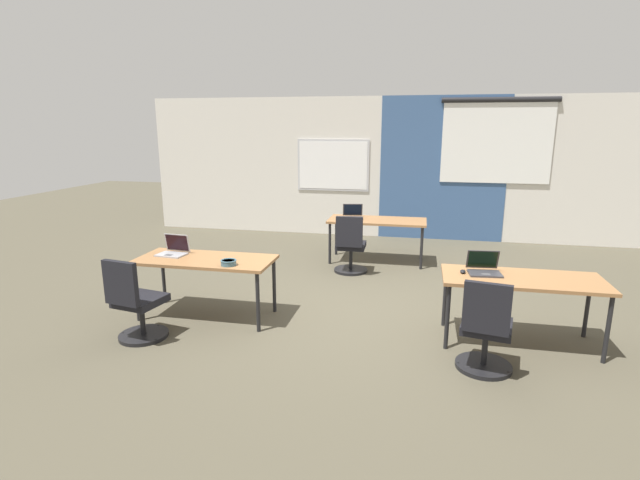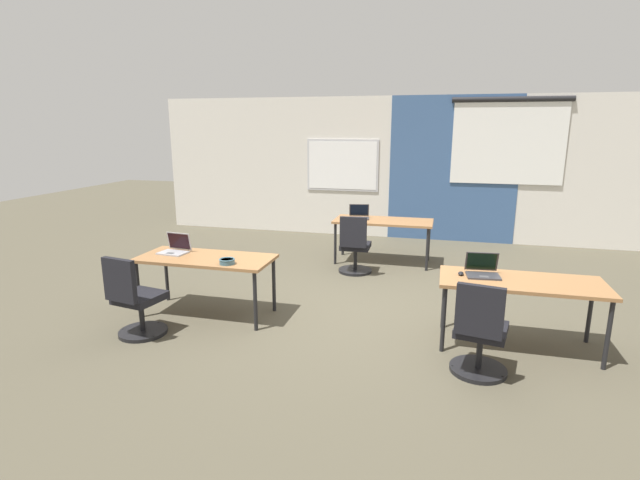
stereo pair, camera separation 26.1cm
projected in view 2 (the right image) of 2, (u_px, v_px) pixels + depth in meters
The scene contains 13 objects.
ground_plane at pixel (359, 309), 5.96m from camera, with size 24.00×24.00×0.00m.
back_wall_assembly at pixel (399, 168), 9.57m from camera, with size 10.00×0.27×2.80m.
desk_near_left at pixel (206, 262), 5.67m from camera, with size 1.60×0.70×0.72m.
desk_near_right at pixel (521, 286), 4.81m from camera, with size 1.60×0.70×0.72m.
desk_far_center at pixel (383, 224), 7.87m from camera, with size 1.60×0.70×0.72m.
laptop_near_right_inner at pixel (483, 271), 4.95m from camera, with size 0.36×0.33×0.23m.
mouse_near_right_inner at pixel (461, 273), 4.97m from camera, with size 0.07×0.11×0.03m.
chair_near_right_inner at pixel (480, 337), 4.31m from camera, with size 0.52×0.57×0.92m.
laptop_far_left at pixel (359, 215), 8.00m from camera, with size 0.38×0.36×0.23m.
chair_far_left at pixel (355, 250), 7.34m from camera, with size 0.52×0.54×0.92m.
laptop_near_left_end at pixel (175, 249), 5.83m from camera, with size 0.36×0.31×0.24m.
chair_near_left_end at pixel (135, 303), 5.12m from camera, with size 0.52×0.57×0.92m.
snack_bowl at pixel (227, 261), 5.35m from camera, with size 0.18×0.18×0.06m.
Camera 2 is at (0.94, -5.53, 2.23)m, focal length 26.83 mm.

